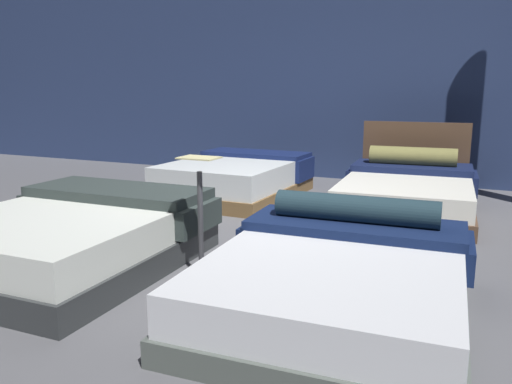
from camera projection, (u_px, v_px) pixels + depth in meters
name	position (u px, v px, depth m)	size (l,w,h in m)	color
ground_plane	(260.00, 241.00, 4.76)	(18.00, 18.00, 0.02)	#5B5B60
showroom_back_wall	(356.00, 65.00, 7.61)	(18.00, 0.06, 3.50)	navy
bed_0	(74.00, 236.00, 4.03)	(1.76, 2.00, 0.53)	#2F3233
bed_1	(337.00, 280.00, 3.17)	(1.66, 1.98, 0.65)	#525A54
bed_2	(236.00, 178.00, 6.65)	(1.58, 2.00, 0.52)	brown
bed_3	(407.00, 190.00, 5.88)	(1.60, 2.17, 0.97)	brown
price_sign	(201.00, 234.00, 3.71)	(0.28, 0.24, 0.92)	#3F3F44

